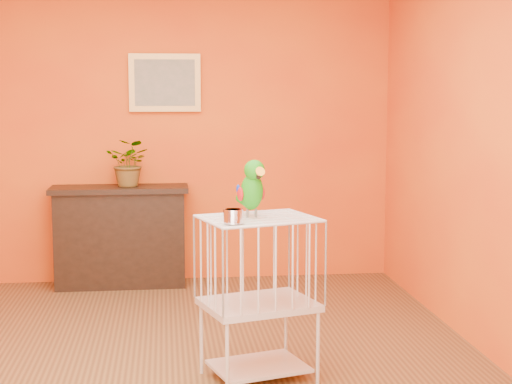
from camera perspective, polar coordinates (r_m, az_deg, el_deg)
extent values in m
plane|color=brown|center=(4.98, -6.31, -12.31)|extent=(4.50, 4.50, 0.00)
plane|color=orange|center=(6.96, -6.59, 4.19)|extent=(4.00, 0.00, 4.00)
plane|color=orange|center=(2.47, -6.33, -1.25)|extent=(4.00, 0.00, 4.00)
plane|color=orange|center=(5.12, 16.48, 2.87)|extent=(0.00, 4.50, 4.50)
cube|color=black|center=(6.87, -9.83, -3.38)|extent=(1.10, 0.37, 0.82)
cube|color=black|center=(6.81, -9.90, 0.21)|extent=(1.17, 0.42, 0.05)
cube|color=black|center=(6.71, -9.90, -3.64)|extent=(0.77, 0.02, 0.41)
cube|color=#501D17|center=(6.86, -11.74, -4.22)|extent=(0.05, 0.16, 0.26)
cube|color=#284422|center=(6.85, -11.13, -4.22)|extent=(0.05, 0.16, 0.26)
cube|color=#501D17|center=(6.85, -10.44, -4.21)|extent=(0.05, 0.16, 0.26)
cube|color=#284422|center=(6.84, -9.68, -4.20)|extent=(0.05, 0.16, 0.26)
cube|color=#501D17|center=(6.84, -8.91, -4.19)|extent=(0.05, 0.16, 0.26)
imported|color=#26722D|center=(6.78, -9.17, 1.73)|extent=(0.48, 0.50, 0.32)
cube|color=#BB8943|center=(6.92, -6.65, 7.90)|extent=(0.62, 0.03, 0.50)
cube|color=gray|center=(6.90, -6.65, 7.90)|extent=(0.52, 0.01, 0.40)
cube|color=beige|center=(4.69, 0.19, -12.55)|extent=(0.62, 0.54, 0.02)
cube|color=beige|center=(4.58, 0.19, -8.18)|extent=(0.73, 0.63, 0.04)
cube|color=beige|center=(4.47, 0.19, -1.94)|extent=(0.73, 0.63, 0.01)
cylinder|color=beige|center=(4.36, -2.11, -12.19)|extent=(0.02, 0.02, 0.43)
cylinder|color=beige|center=(4.58, 4.53, -11.25)|extent=(0.02, 0.02, 0.43)
cylinder|color=beige|center=(4.74, -4.00, -10.59)|extent=(0.02, 0.02, 0.43)
cylinder|color=beige|center=(4.94, 2.19, -9.83)|extent=(0.02, 0.02, 0.43)
cylinder|color=silver|center=(4.25, -1.67, -1.77)|extent=(0.11, 0.11, 0.08)
cylinder|color=#59544C|center=(4.48, -0.62, -1.58)|extent=(0.01, 0.01, 0.05)
cylinder|color=#59544C|center=(4.50, 0.00, -1.54)|extent=(0.01, 0.01, 0.05)
ellipsoid|color=#108608|center=(4.48, -0.31, 0.02)|extent=(0.18, 0.22, 0.24)
ellipsoid|color=#108608|center=(4.43, -0.12, 1.61)|extent=(0.15, 0.15, 0.12)
cone|color=orange|center=(4.38, 0.18, 1.37)|extent=(0.08, 0.09, 0.08)
cone|color=black|center=(4.39, 0.11, 1.11)|extent=(0.04, 0.04, 0.03)
sphere|color=black|center=(4.39, -0.49, 1.73)|extent=(0.02, 0.02, 0.02)
sphere|color=black|center=(4.42, 0.47, 1.77)|extent=(0.02, 0.02, 0.02)
ellipsoid|color=#A50C0C|center=(4.46, -1.14, -0.14)|extent=(0.05, 0.08, 0.08)
ellipsoid|color=navy|center=(4.51, 0.40, -0.06)|extent=(0.05, 0.08, 0.08)
cone|color=#108608|center=(4.56, -0.72, -0.86)|extent=(0.12, 0.18, 0.13)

